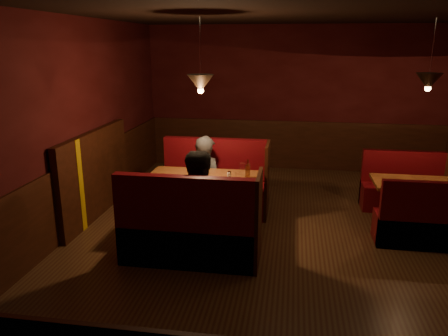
% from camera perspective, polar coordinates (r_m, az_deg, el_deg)
% --- Properties ---
extents(room, '(6.02, 7.02, 2.92)m').
position_cam_1_polar(room, '(5.72, 6.28, 0.83)').
color(room, '#452315').
rests_on(room, ground).
extents(main_table, '(1.50, 0.91, 1.05)m').
position_cam_1_polar(main_table, '(5.91, -2.72, -2.95)').
color(main_table, '#642A13').
rests_on(main_table, ground).
extents(main_bench_far, '(1.65, 0.59, 1.13)m').
position_cam_1_polar(main_bench_far, '(6.78, -1.10, -2.75)').
color(main_bench_far, '#4D0B08').
rests_on(main_bench_far, ground).
extents(main_bench_near, '(1.65, 0.59, 1.13)m').
position_cam_1_polar(main_bench_near, '(5.23, -4.42, -8.68)').
color(main_bench_near, '#4D0B08').
rests_on(main_bench_near, ground).
extents(second_table, '(1.15, 0.74, 0.65)m').
position_cam_1_polar(second_table, '(6.77, 23.61, -3.06)').
color(second_table, '#642A13').
rests_on(second_table, ground).
extents(second_bench_far, '(1.28, 0.48, 0.91)m').
position_cam_1_polar(second_bench_far, '(7.47, 22.39, -2.76)').
color(second_bench_far, '#4D0B08').
rests_on(second_bench_far, ground).
extents(second_bench_near, '(1.28, 0.48, 0.91)m').
position_cam_1_polar(second_bench_near, '(6.22, 25.16, -6.79)').
color(second_bench_near, '#4D0B08').
rests_on(second_bench_near, ground).
extents(diner_a, '(0.69, 0.59, 1.59)m').
position_cam_1_polar(diner_a, '(6.50, -2.41, 0.41)').
color(diner_a, '#363638').
rests_on(diner_a, ground).
extents(diner_b, '(1.01, 0.92, 1.68)m').
position_cam_1_polar(diner_b, '(5.21, -2.86, -3.05)').
color(diner_b, black).
rests_on(diner_b, ground).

